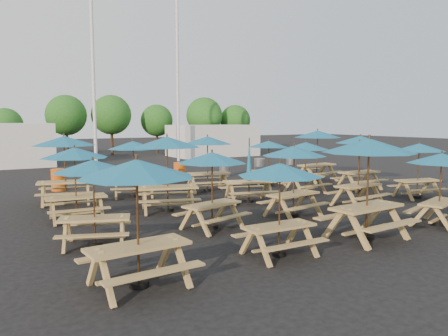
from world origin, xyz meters
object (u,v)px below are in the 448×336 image
picnic_unit_17 (419,150)px  waste_bin_0 (58,180)px  picnic_unit_5 (212,162)px  waste_bin_1 (180,172)px  picnic_unit_15 (269,147)px  waste_bin_2 (225,168)px  picnic_unit_3 (64,145)px  picnic_unit_7 (133,148)px  picnic_unit_8 (369,152)px  picnic_unit_11 (208,143)px  picnic_unit_12 (441,163)px  waste_bin_4 (291,165)px  picnic_unit_1 (93,171)px  picnic_unit_10 (249,176)px  picnic_unit_13 (359,150)px  picnic_unit_14 (306,149)px  waste_bin_3 (259,167)px  picnic_unit_0 (137,176)px  picnic_unit_4 (280,175)px  picnic_unit_18 (360,143)px  picnic_unit_9 (294,155)px  picnic_unit_6 (167,146)px  picnic_unit_19 (318,137)px

picnic_unit_17 → waste_bin_0: (-11.70, 8.79, -1.38)m
picnic_unit_5 → waste_bin_1: (3.14, 9.16, -1.39)m
picnic_unit_15 → waste_bin_2: 3.80m
picnic_unit_3 → picnic_unit_7: 2.59m
picnic_unit_8 → picnic_unit_11: bearing=84.6°
picnic_unit_15 → waste_bin_1: 4.60m
picnic_unit_7 → picnic_unit_12: 10.71m
picnic_unit_17 → waste_bin_1: bearing=137.5°
picnic_unit_5 → waste_bin_4: bearing=26.2°
picnic_unit_12 → waste_bin_2: picnic_unit_12 is taller
picnic_unit_1 → waste_bin_2: bearing=66.0°
picnic_unit_10 → picnic_unit_5: bearing=-122.0°
picnic_unit_3 → picnic_unit_8: size_ratio=1.02×
picnic_unit_15 → picnic_unit_13: bearing=-76.5°
waste_bin_2 → picnic_unit_5: bearing=-121.8°
picnic_unit_13 → picnic_unit_15: 5.72m
picnic_unit_14 → picnic_unit_1: bearing=-166.1°
picnic_unit_5 → picnic_unit_17: picnic_unit_5 is taller
picnic_unit_15 → waste_bin_3: size_ratio=2.46×
picnic_unit_0 → picnic_unit_4: bearing=-1.6°
picnic_unit_0 → picnic_unit_1: bearing=85.9°
waste_bin_3 → picnic_unit_18: bearing=-81.1°
picnic_unit_13 → waste_bin_0: picnic_unit_13 is taller
picnic_unit_13 → waste_bin_3: (1.90, 8.80, -1.50)m
picnic_unit_11 → picnic_unit_15: picnic_unit_11 is taller
waste_bin_2 → picnic_unit_7: bearing=-150.0°
picnic_unit_0 → picnic_unit_7: (2.92, 9.04, -0.11)m
picnic_unit_3 → waste_bin_3: picnic_unit_3 is taller
picnic_unit_1 → waste_bin_2: picnic_unit_1 is taller
picnic_unit_0 → waste_bin_1: (6.30, 12.21, -1.55)m
picnic_unit_1 → waste_bin_4: (13.20, 9.08, -1.34)m
picnic_unit_14 → waste_bin_4: (3.93, 5.81, -1.37)m
picnic_unit_1 → picnic_unit_13: bearing=21.7°
picnic_unit_4 → picnic_unit_15: size_ratio=0.91×
picnic_unit_0 → picnic_unit_5: picnic_unit_0 is taller
picnic_unit_9 → picnic_unit_15: picnic_unit_9 is taller
picnic_unit_5 → picnic_unit_6: (-0.15, 2.80, 0.29)m
picnic_unit_11 → picnic_unit_12: 9.14m
picnic_unit_4 → picnic_unit_13: 6.62m
waste_bin_2 → waste_bin_1: bearing=-172.0°
picnic_unit_5 → picnic_unit_6: 2.82m
picnic_unit_9 → picnic_unit_15: size_ratio=0.99×
picnic_unit_5 → picnic_unit_15: (6.22, 6.00, -0.07)m
picnic_unit_19 → waste_bin_0: size_ratio=2.71×
picnic_unit_11 → waste_bin_2: (3.00, 3.74, -1.56)m
picnic_unit_0 → picnic_unit_3: picnic_unit_3 is taller
picnic_unit_13 → waste_bin_1: size_ratio=2.45×
waste_bin_4 → picnic_unit_0: bearing=-137.4°
picnic_unit_10 → picnic_unit_14: picnic_unit_10 is taller
picnic_unit_0 → picnic_unit_18: (11.97, 5.95, 0.02)m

